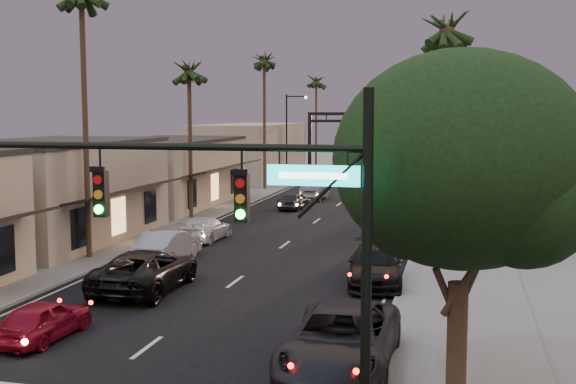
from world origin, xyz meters
The scene contains 29 objects.
ground centered at (0.00, 40.00, 0.00)m, with size 200.00×200.00×0.00m, color slate.
road centered at (0.00, 45.00, 0.00)m, with size 14.00×120.00×0.02m, color black.
sidewalk_left centered at (-9.50, 52.00, 0.06)m, with size 5.00×92.00×0.12m, color slate.
sidewalk_right centered at (9.50, 52.00, 0.06)m, with size 5.00×92.00×0.12m, color slate.
storefront_mid centered at (-13.00, 26.00, 2.75)m, with size 8.00×14.00×5.50m, color gray.
storefront_far centered at (-13.00, 42.00, 2.50)m, with size 8.00×16.00×5.00m, color tan.
storefront_dist centered at (-13.00, 65.00, 3.00)m, with size 8.00×20.00×6.00m, color gray.
building_right centered at (14.00, 40.00, 2.50)m, with size 8.00×18.00×5.00m, color gray.
traffic_signal centered at (5.69, 4.00, 5.08)m, with size 8.51×0.22×7.80m.
corner_tree centered at (9.48, 7.45, 5.98)m, with size 6.20×6.20×8.80m.
arch centered at (0.00, 70.00, 5.53)m, with size 15.20×0.40×7.27m.
streetlight_right centered at (6.92, 45.00, 5.33)m, with size 2.13×0.30×9.00m.
streetlight_left centered at (-6.92, 58.00, 5.33)m, with size 2.13×0.30×9.00m.
palm_lc centered at (-8.60, 36.00, 10.47)m, with size 3.20×3.20×12.20m.
palm_ld centered at (-8.60, 55.00, 12.42)m, with size 3.20×3.20×14.20m.
palm_ra centered at (8.60, 24.00, 11.44)m, with size 3.20×3.20×13.20m.
palm_rb centered at (8.60, 44.00, 12.42)m, with size 3.20×3.20×14.20m.
palm_rc centered at (8.60, 64.00, 10.47)m, with size 3.20×3.20×12.20m.
palm_far centered at (-8.30, 78.00, 11.44)m, with size 3.20×3.20×13.20m.
oncoming_red centered at (-3.58, 9.97, 0.66)m, with size 1.56×3.88×1.32m, color maroon.
oncoming_pickup centered at (-3.11, 16.71, 0.86)m, with size 2.84×6.16×1.71m, color black.
oncoming_silver centered at (-4.47, 22.21, 0.81)m, with size 1.71×4.90×1.61m, color gray.
oncoming_white centered at (-4.76, 28.23, 0.69)m, with size 1.93×4.76×1.38m, color silver.
oncoming_dgrey centered at (-2.78, 42.35, 0.67)m, with size 1.59×3.96×1.35m, color black.
oncoming_grey_far centered at (-2.49, 48.46, 0.76)m, with size 1.62×4.64×1.53m, color #535258.
curbside_near centered at (6.20, 9.46, 0.90)m, with size 2.98×6.45×1.79m, color black.
curbside_black centered at (5.92, 20.06, 0.79)m, with size 2.22×5.47×1.59m, color black.
curbside_grey centered at (5.77, 27.05, 0.85)m, with size 2.00×4.98×1.70m, color #535257.
curbside_far centered at (6.20, 46.33, 0.78)m, with size 1.66×4.76×1.57m, color black.
Camera 1 is at (9.40, -10.16, 7.33)m, focal length 45.00 mm.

